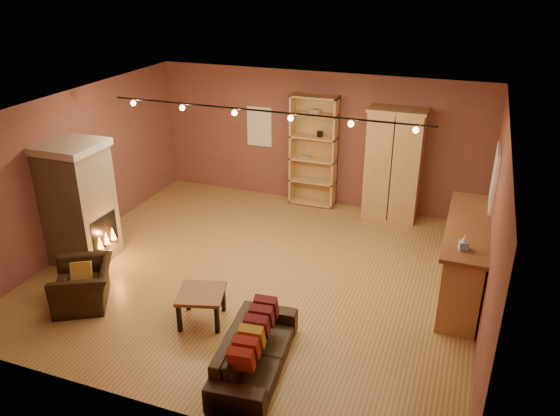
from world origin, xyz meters
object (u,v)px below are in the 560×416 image
at_px(bookcase, 314,150).
at_px(bar_counter, 464,259).
at_px(fireplace, 79,203).
at_px(armoire, 393,165).
at_px(armchair, 82,278).
at_px(loveseat, 255,344).
at_px(coffee_table, 201,296).

xyz_separation_m(bookcase, bar_counter, (3.22, -2.60, -0.59)).
xyz_separation_m(fireplace, armoire, (4.70, 3.56, 0.08)).
height_order(bar_counter, armchair, bar_counter).
distance_m(armoire, loveseat, 5.32).
height_order(fireplace, armchair, fireplace).
relative_size(fireplace, bar_counter, 0.84).
distance_m(fireplace, armchair, 1.58).
bearing_deg(armoire, armchair, -129.01).
bearing_deg(loveseat, bar_counter, -46.44).
bearing_deg(coffee_table, armchair, -174.03).
xyz_separation_m(fireplace, bookcase, (3.02, 3.73, 0.14)).
height_order(loveseat, armchair, armchair).
relative_size(loveseat, coffee_table, 2.37).
distance_m(fireplace, coffee_table, 3.01).
relative_size(bookcase, coffee_table, 2.95).
bearing_deg(armoire, fireplace, -142.82).
bearing_deg(armchair, bookcase, 125.24).
xyz_separation_m(bookcase, coffee_table, (-0.24, -4.68, -0.78)).
height_order(armoire, loveseat, armoire).
bearing_deg(armchair, armoire, 109.91).
height_order(fireplace, armoire, armoire).
xyz_separation_m(armoire, loveseat, (-0.80, -5.20, -0.76)).
height_order(bookcase, loveseat, bookcase).
height_order(fireplace, bookcase, bookcase).
bearing_deg(bookcase, armoire, -5.56).
bearing_deg(bar_counter, coffee_table, -149.03).
height_order(armchair, coffee_table, armchair).
bearing_deg(loveseat, armoire, -14.87).
xyz_separation_m(bookcase, armchair, (-2.14, -4.88, -0.77)).
bearing_deg(fireplace, armoire, 37.18).
height_order(bar_counter, coffee_table, bar_counter).
height_order(loveseat, coffee_table, loveseat).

